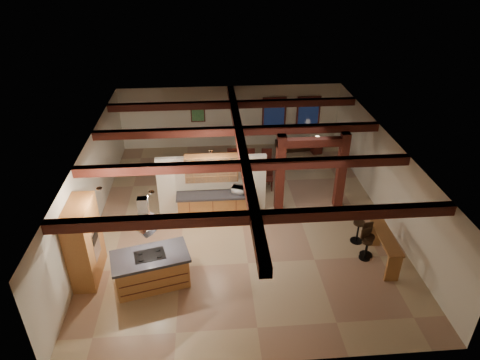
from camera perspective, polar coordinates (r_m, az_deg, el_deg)
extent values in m
plane|color=tan|center=(15.26, 0.19, -4.96)|extent=(12.00, 12.00, 0.00)
plane|color=beige|center=(19.89, -1.24, 8.43)|extent=(10.00, 0.00, 10.00)
plane|color=beige|center=(9.79, 3.24, -18.07)|extent=(10.00, 0.00, 10.00)
plane|color=beige|center=(14.98, -19.24, -0.99)|extent=(0.00, 12.00, 12.00)
plane|color=beige|center=(15.66, 18.76, 0.50)|extent=(0.00, 12.00, 12.00)
plane|color=#3C2713|center=(13.81, 0.21, 4.97)|extent=(12.00, 12.00, 0.00)
cube|color=#38130E|center=(10.42, 2.03, -5.00)|extent=(10.00, 0.25, 0.28)
cube|color=#38130E|center=(12.71, 0.69, 1.94)|extent=(10.00, 0.25, 0.28)
cube|color=#38130E|center=(15.05, -0.20, 6.56)|extent=(10.00, 0.25, 0.28)
cube|color=#38130E|center=(17.56, -0.88, 10.04)|extent=(10.00, 0.25, 0.28)
cube|color=#38130E|center=(13.87, 0.21, 4.45)|extent=(0.28, 12.00, 0.28)
cube|color=#38130E|center=(15.08, 5.35, 0.92)|extent=(0.30, 0.30, 2.90)
cube|color=#38130E|center=(15.59, 13.36, 1.21)|extent=(0.30, 0.30, 2.90)
cube|color=#38130E|center=(14.78, 9.78, 4.98)|extent=(2.50, 0.28, 0.28)
cube|color=beige|center=(15.05, -3.76, -0.59)|extent=(3.80, 0.18, 2.20)
cube|color=#9F6933|center=(12.93, -20.08, -7.78)|extent=(0.64, 1.60, 2.40)
cube|color=silver|center=(12.88, -18.75, -7.95)|extent=(0.06, 0.62, 0.95)
cube|color=black|center=(12.76, -18.72, -7.24)|extent=(0.01, 0.50, 0.28)
cube|color=#9F6933|center=(15.07, -3.64, -3.54)|extent=(2.40, 0.60, 0.86)
cube|color=black|center=(14.82, -3.70, -2.02)|extent=(2.50, 0.66, 0.08)
cube|color=#9F6933|center=(14.53, -3.84, 1.60)|extent=(1.80, 0.34, 0.95)
cube|color=silver|center=(14.37, -3.82, 1.26)|extent=(1.74, 0.02, 0.90)
pyramid|color=silver|center=(11.81, -12.31, -7.22)|extent=(1.10, 1.10, 0.45)
cube|color=silver|center=(11.35, -12.74, -3.95)|extent=(0.26, 0.22, 0.73)
cube|color=#38130E|center=(20.02, 4.56, 8.64)|extent=(1.10, 0.05, 1.70)
cube|color=black|center=(19.99, 4.57, 8.61)|extent=(0.95, 0.02, 1.55)
cube|color=#38130E|center=(20.32, 9.07, 8.69)|extent=(1.10, 0.05, 1.70)
cube|color=black|center=(20.30, 9.09, 8.66)|extent=(0.95, 0.02, 1.55)
cube|color=#38130E|center=(19.72, -5.64, 8.88)|extent=(0.65, 0.04, 0.85)
cube|color=#2A6339|center=(19.70, -5.64, 8.85)|extent=(0.55, 0.01, 0.75)
cylinder|color=silver|center=(11.42, -11.73, -1.61)|extent=(0.16, 0.16, 0.03)
cylinder|color=silver|center=(13.33, -3.91, 3.80)|extent=(0.16, 0.16, 0.03)
cylinder|color=silver|center=(11.94, -18.25, -1.09)|extent=(0.16, 0.16, 0.03)
cube|color=#9F6933|center=(12.59, -11.69, -11.77)|extent=(2.16, 1.44, 0.95)
cube|color=black|center=(12.26, -11.94, -9.96)|extent=(2.32, 1.60, 0.09)
cube|color=black|center=(12.23, -11.96, -9.78)|extent=(0.93, 0.73, 0.02)
imported|color=#411A10|center=(17.35, 1.27, 0.88)|extent=(1.86, 1.17, 0.62)
imported|color=black|center=(20.18, 7.64, 4.90)|extent=(2.02, 0.95, 0.57)
imported|color=#B4B4B8|center=(14.77, -0.23, -1.36)|extent=(0.50, 0.42, 0.24)
cube|color=#9F6933|center=(13.50, 18.95, -7.29)|extent=(0.53, 1.82, 0.05)
cube|color=#9F6933|center=(13.20, 19.75, -11.01)|extent=(0.41, 0.11, 0.90)
cube|color=#9F6933|center=(14.38, 17.61, -6.85)|extent=(0.41, 0.11, 0.90)
cube|color=#38130E|center=(19.94, 10.16, 4.28)|extent=(0.49, 0.49, 0.52)
cylinder|color=black|center=(19.80, 10.25, 5.14)|extent=(0.05, 0.05, 0.14)
cone|color=#F6CB93|center=(19.74, 10.29, 5.53)|extent=(0.25, 0.25, 0.16)
cylinder|color=black|center=(13.64, 16.62, -7.88)|extent=(0.32, 0.32, 0.06)
cube|color=black|center=(13.61, 16.37, -6.84)|extent=(0.30, 0.12, 0.36)
cylinder|color=black|center=(13.83, 16.43, -8.94)|extent=(0.05, 0.05, 0.63)
cylinder|color=black|center=(14.02, 16.25, -9.91)|extent=(0.36, 0.36, 0.03)
cylinder|color=black|center=(13.74, 16.82, -7.28)|extent=(0.35, 0.35, 0.07)
cube|color=black|center=(13.73, 16.63, -6.13)|extent=(0.34, 0.09, 0.39)
cylinder|color=black|center=(13.95, 16.61, -8.44)|extent=(0.06, 0.06, 0.69)
cylinder|color=black|center=(14.15, 16.41, -9.50)|extent=(0.39, 0.39, 0.03)
cylinder|color=black|center=(14.23, 15.61, -5.54)|extent=(0.37, 0.37, 0.07)
cube|color=black|center=(14.24, 15.74, -4.37)|extent=(0.34, 0.15, 0.41)
cylinder|color=black|center=(14.43, 15.42, -6.72)|extent=(0.06, 0.06, 0.71)
cylinder|color=black|center=(14.64, 15.23, -7.81)|extent=(0.41, 0.41, 0.03)
cube|color=#38130E|center=(16.68, -1.11, 0.15)|extent=(0.46, 0.46, 0.06)
cube|color=#38130E|center=(16.68, -1.11, 1.62)|extent=(0.42, 0.09, 0.75)
cylinder|color=#38130E|center=(16.66, -1.71, -0.85)|extent=(0.05, 0.05, 0.42)
cylinder|color=#38130E|center=(16.65, -0.54, -0.86)|extent=(0.05, 0.05, 0.42)
cylinder|color=#38130E|center=(16.95, -1.66, -0.26)|extent=(0.05, 0.05, 0.42)
cylinder|color=#38130E|center=(16.94, -0.52, -0.27)|extent=(0.05, 0.05, 0.42)
cube|color=#38130E|center=(17.91, -0.99, 2.37)|extent=(0.46, 0.46, 0.06)
cube|color=#38130E|center=(17.55, -1.02, 3.13)|extent=(0.42, 0.09, 0.75)
cylinder|color=#38130E|center=(18.16, -0.43, 1.95)|extent=(0.05, 0.05, 0.42)
cylinder|color=#38130E|center=(18.17, -1.51, 1.95)|extent=(0.05, 0.05, 0.42)
cylinder|color=#38130E|center=(17.86, -0.45, 1.44)|extent=(0.05, 0.05, 0.42)
cylinder|color=#38130E|center=(17.87, -1.54, 1.44)|extent=(0.05, 0.05, 0.42)
cube|color=#38130E|center=(16.67, 1.29, 0.14)|extent=(0.46, 0.46, 0.06)
cube|color=#38130E|center=(16.68, 1.30, 1.60)|extent=(0.42, 0.09, 0.75)
cylinder|color=#38130E|center=(16.64, 0.70, -0.86)|extent=(0.05, 0.05, 0.42)
cylinder|color=#38130E|center=(16.65, 1.87, -0.87)|extent=(0.05, 0.05, 0.42)
cylinder|color=#38130E|center=(16.94, 0.70, -0.28)|extent=(0.05, 0.05, 0.42)
cylinder|color=#38130E|center=(16.94, 1.85, -0.28)|extent=(0.05, 0.05, 0.42)
cube|color=#38130E|center=(17.90, 1.25, 2.36)|extent=(0.46, 0.46, 0.06)
cube|color=#38130E|center=(17.55, 1.27, 3.12)|extent=(0.42, 0.09, 0.75)
cylinder|color=#38130E|center=(18.17, 1.77, 1.93)|extent=(0.05, 0.05, 0.42)
cylinder|color=#38130E|center=(18.16, 0.70, 1.94)|extent=(0.05, 0.05, 0.42)
cylinder|color=#38130E|center=(17.87, 1.79, 1.42)|extent=(0.05, 0.05, 0.42)
cylinder|color=#38130E|center=(17.86, 0.70, 1.43)|extent=(0.05, 0.05, 0.42)
cube|color=#38130E|center=(16.70, 3.69, 0.13)|extent=(0.46, 0.46, 0.06)
cube|color=#38130E|center=(16.70, 3.70, 1.59)|extent=(0.42, 0.09, 0.75)
cylinder|color=#38130E|center=(16.66, 3.11, -0.87)|extent=(0.05, 0.05, 0.42)
cylinder|color=#38130E|center=(16.68, 4.27, -0.88)|extent=(0.05, 0.05, 0.42)
cylinder|color=#38130E|center=(16.95, 3.07, -0.29)|extent=(0.05, 0.05, 0.42)
cylinder|color=#38130E|center=(16.97, 4.21, -0.29)|extent=(0.05, 0.05, 0.42)
cube|color=#38130E|center=(17.92, 3.49, 2.35)|extent=(0.46, 0.46, 0.06)
cube|color=#38130E|center=(17.57, 3.56, 3.10)|extent=(0.42, 0.09, 0.75)
cylinder|color=#38130E|center=(18.19, 3.98, 1.92)|extent=(0.05, 0.05, 0.42)
cylinder|color=#38130E|center=(18.18, 2.91, 1.93)|extent=(0.05, 0.05, 0.42)
cylinder|color=#38130E|center=(17.90, 4.03, 1.41)|extent=(0.05, 0.05, 0.42)
cylinder|color=#38130E|center=(17.88, 2.95, 1.42)|extent=(0.05, 0.05, 0.42)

